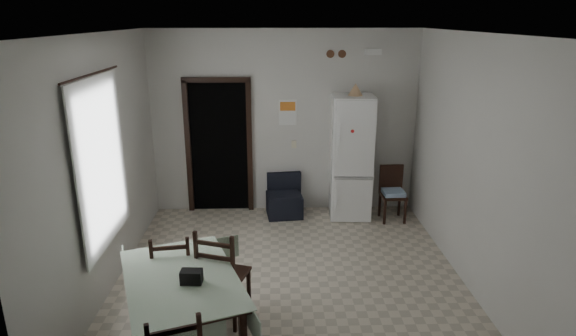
% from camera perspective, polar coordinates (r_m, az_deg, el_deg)
% --- Properties ---
extents(ground, '(4.50, 4.50, 0.00)m').
position_cam_1_polar(ground, '(6.07, 0.15, -12.77)').
color(ground, '#BDB09A').
rests_on(ground, ground).
extents(ceiling, '(4.20, 4.50, 0.02)m').
position_cam_1_polar(ceiling, '(5.25, 0.18, 15.74)').
color(ceiling, white).
rests_on(ceiling, ground).
extents(wall_back, '(4.20, 0.02, 2.90)m').
position_cam_1_polar(wall_back, '(7.66, -0.42, 5.36)').
color(wall_back, silver).
rests_on(wall_back, ground).
extents(wall_front, '(4.20, 0.02, 2.90)m').
position_cam_1_polar(wall_front, '(3.40, 1.49, -10.76)').
color(wall_front, silver).
rests_on(wall_front, ground).
extents(wall_left, '(0.02, 4.50, 2.90)m').
position_cam_1_polar(wall_left, '(5.81, -21.02, 0.20)').
color(wall_left, silver).
rests_on(wall_left, ground).
extents(wall_right, '(0.02, 4.50, 2.90)m').
position_cam_1_polar(wall_right, '(5.94, 20.86, 0.58)').
color(wall_right, silver).
rests_on(wall_right, ground).
extents(doorway, '(1.06, 0.52, 2.22)m').
position_cam_1_polar(doorway, '(8.00, -8.00, 2.84)').
color(doorway, black).
rests_on(doorway, ground).
extents(window_recess, '(0.10, 1.20, 1.60)m').
position_cam_1_polar(window_recess, '(5.62, -22.24, 0.57)').
color(window_recess, silver).
rests_on(window_recess, ground).
extents(curtain, '(0.02, 1.45, 1.85)m').
position_cam_1_polar(curtain, '(5.58, -21.19, 0.58)').
color(curtain, white).
rests_on(curtain, ground).
extents(curtain_rod, '(0.02, 1.60, 0.02)m').
position_cam_1_polar(curtain_rod, '(5.40, -22.20, 10.27)').
color(curtain_rod, black).
rests_on(curtain_rod, ground).
extents(calendar, '(0.28, 0.02, 0.40)m').
position_cam_1_polar(calendar, '(7.62, -0.04, 6.60)').
color(calendar, white).
rests_on(calendar, ground).
extents(calendar_image, '(0.24, 0.01, 0.14)m').
position_cam_1_polar(calendar_image, '(7.60, -0.04, 7.33)').
color(calendar_image, orange).
rests_on(calendar_image, ground).
extents(light_switch, '(0.08, 0.02, 0.12)m').
position_cam_1_polar(light_switch, '(7.74, 0.70, 2.82)').
color(light_switch, beige).
rests_on(light_switch, ground).
extents(vent_left, '(0.12, 0.03, 0.12)m').
position_cam_1_polar(vent_left, '(7.55, 5.04, 13.32)').
color(vent_left, '#543321').
rests_on(vent_left, ground).
extents(vent_right, '(0.12, 0.03, 0.12)m').
position_cam_1_polar(vent_right, '(7.57, 6.43, 13.29)').
color(vent_right, '#543321').
rests_on(vent_right, ground).
extents(emergency_light, '(0.25, 0.07, 0.09)m').
position_cam_1_polar(emergency_light, '(7.62, 10.06, 13.40)').
color(emergency_light, white).
rests_on(emergency_light, ground).
extents(fridge, '(0.66, 0.66, 1.93)m').
position_cam_1_polar(fridge, '(7.57, 7.48, 1.28)').
color(fridge, white).
rests_on(fridge, ground).
extents(tan_cone, '(0.24, 0.24, 0.18)m').
position_cam_1_polar(tan_cone, '(7.34, 8.01, 9.21)').
color(tan_cone, tan).
rests_on(tan_cone, fridge).
extents(navy_seat, '(0.60, 0.58, 0.66)m').
position_cam_1_polar(navy_seat, '(7.67, -0.44, -3.34)').
color(navy_seat, black).
rests_on(navy_seat, ground).
extents(corner_chair, '(0.38, 0.38, 0.86)m').
position_cam_1_polar(corner_chair, '(7.65, 12.35, -3.06)').
color(corner_chair, black).
rests_on(corner_chair, ground).
extents(dining_table, '(1.43, 1.74, 0.78)m').
position_cam_1_polar(dining_table, '(4.83, -12.23, -16.54)').
color(dining_table, '#AFC6A9').
rests_on(dining_table, ground).
extents(black_bag, '(0.20, 0.13, 0.12)m').
position_cam_1_polar(black_bag, '(4.49, -11.37, -12.51)').
color(black_bag, black).
rests_on(black_bag, dining_table).
extents(dining_chair_far_left, '(0.47, 0.47, 0.97)m').
position_cam_1_polar(dining_chair_far_left, '(5.31, -13.46, -12.05)').
color(dining_chair_far_left, black).
rests_on(dining_chair_far_left, ground).
extents(dining_chair_far_right, '(0.58, 0.58, 1.06)m').
position_cam_1_polar(dining_chair_far_right, '(5.13, -7.64, -12.24)').
color(dining_chair_far_right, black).
rests_on(dining_chair_far_right, ground).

